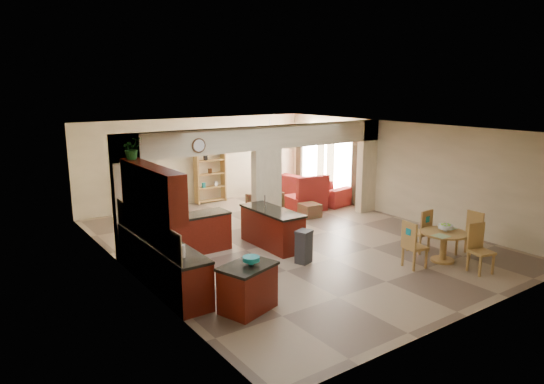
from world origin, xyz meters
TOP-DOWN VIEW (x-y plane):
  - floor at (0.00, 0.00)m, footprint 10.00×10.00m
  - ceiling at (0.00, 0.00)m, footprint 10.00×10.00m
  - wall_back at (0.00, 5.00)m, footprint 8.00×0.00m
  - wall_front at (0.00, -5.00)m, footprint 8.00×0.00m
  - wall_left at (-4.00, 0.00)m, footprint 0.00×10.00m
  - wall_right at (4.00, 0.00)m, footprint 0.00×10.00m
  - partition_left_pier at (-3.70, 1.00)m, footprint 0.60×0.25m
  - partition_center_pier at (0.00, 1.00)m, footprint 0.80×0.25m
  - partition_right_pier at (3.70, 1.00)m, footprint 0.60×0.25m
  - partition_header at (0.00, 1.00)m, footprint 8.00×0.25m
  - kitchen_counter at (-3.26, -0.25)m, footprint 2.52×3.29m
  - upper_cabinets at (-3.82, -0.80)m, footprint 0.35×2.40m
  - peninsula at (-0.60, -0.11)m, footprint 0.70×1.85m
  - wall_clock at (-2.00, 0.85)m, footprint 0.34×0.03m
  - rug at (1.20, 2.10)m, footprint 1.60×1.30m
  - fireplace at (-1.60, 4.83)m, footprint 1.60×0.35m
  - shelving_unit at (0.35, 4.82)m, footprint 1.00×0.32m
  - window_a at (3.97, 2.30)m, footprint 0.02×0.90m
  - window_b at (3.97, 4.00)m, footprint 0.02×0.90m
  - glazed_door at (3.97, 3.15)m, footprint 0.02×0.70m
  - drape_a_left at (3.93, 1.70)m, footprint 0.10×0.28m
  - drape_a_right at (3.93, 2.90)m, footprint 0.10×0.28m
  - drape_b_left at (3.93, 3.40)m, footprint 0.10×0.28m
  - drape_b_right at (3.93, 4.60)m, footprint 0.10×0.28m
  - ceiling_fan at (1.50, 3.00)m, footprint 1.00×1.00m
  - kitchen_island at (-2.91, -2.67)m, footprint 1.12×0.94m
  - teal_bowl at (-2.84, -2.68)m, footprint 0.29×0.29m
  - trash_can at (-0.68, -1.43)m, footprint 0.39×0.36m
  - dining_table at (1.89, -3.13)m, footprint 0.99×0.99m
  - fruit_bowl at (1.96, -3.10)m, footprint 0.31×0.31m
  - sofa at (3.30, 3.12)m, footprint 3.00×1.60m
  - chaise at (2.30, 2.21)m, footprint 1.21×1.03m
  - armchair at (0.70, 2.11)m, footprint 1.09×1.10m
  - ottoman at (1.87, 1.46)m, footprint 0.59×0.59m
  - plant at (-3.82, 0.15)m, footprint 0.42×0.37m
  - chair_north at (2.00, -2.46)m, footprint 0.44×0.45m
  - chair_east at (2.73, -3.24)m, footprint 0.44×0.43m
  - chair_south at (1.97, -3.90)m, footprint 0.51×0.51m
  - chair_west at (1.00, -2.99)m, footprint 0.47×0.47m

SIDE VIEW (x-z plane):
  - floor at x=0.00m, z-range 0.00..0.00m
  - rug at x=1.20m, z-range 0.00..0.01m
  - ottoman at x=1.87m, z-range 0.00..0.39m
  - chaise at x=2.30m, z-range 0.00..0.44m
  - trash_can at x=-0.68m, z-range 0.00..0.68m
  - armchair at x=0.70m, z-range 0.00..0.78m
  - kitchen_island at x=-2.91m, z-range 0.00..0.83m
  - sofa at x=3.30m, z-range 0.00..0.83m
  - peninsula at x=-0.60m, z-range 0.00..0.91m
  - dining_table at x=1.89m, z-range 0.12..0.80m
  - kitchen_counter at x=-3.26m, z-range -0.27..1.20m
  - chair_north at x=2.00m, z-range 0.04..1.07m
  - chair_east at x=2.73m, z-range 0.04..1.07m
  - chair_south at x=1.97m, z-range 0.04..1.07m
  - chair_west at x=1.00m, z-range 0.04..1.07m
  - fireplace at x=-1.60m, z-range 0.01..1.21m
  - fruit_bowl at x=1.96m, z-range 0.68..0.84m
  - teal_bowl at x=-2.84m, z-range 0.83..0.96m
  - shelving_unit at x=0.35m, z-range 0.00..1.80m
  - glazed_door at x=3.97m, z-range 0.00..2.10m
  - partition_center_pier at x=0.00m, z-range 0.00..2.20m
  - drape_a_left at x=3.93m, z-range 0.05..2.35m
  - drape_a_right at x=3.93m, z-range 0.05..2.35m
  - drape_b_left at x=3.93m, z-range 0.05..2.35m
  - drape_b_right at x=3.93m, z-range 0.05..2.35m
  - window_a at x=3.97m, z-range 0.25..2.15m
  - window_b at x=3.97m, z-range 0.25..2.15m
  - partition_left_pier at x=-3.70m, z-range 0.00..2.80m
  - partition_right_pier at x=3.70m, z-range 0.00..2.80m
  - wall_back at x=0.00m, z-range -2.60..5.40m
  - wall_front at x=0.00m, z-range -2.60..5.40m
  - wall_left at x=-4.00m, z-range -3.60..6.40m
  - wall_right at x=4.00m, z-range -3.60..6.40m
  - upper_cabinets at x=-3.82m, z-range 1.47..2.37m
  - wall_clock at x=-2.00m, z-range 2.28..2.62m
  - partition_header at x=0.00m, z-range 2.20..2.80m
  - ceiling_fan at x=1.50m, z-range 2.51..2.61m
  - plant at x=-3.82m, z-range 2.37..2.81m
  - ceiling at x=0.00m, z-range 2.80..2.80m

